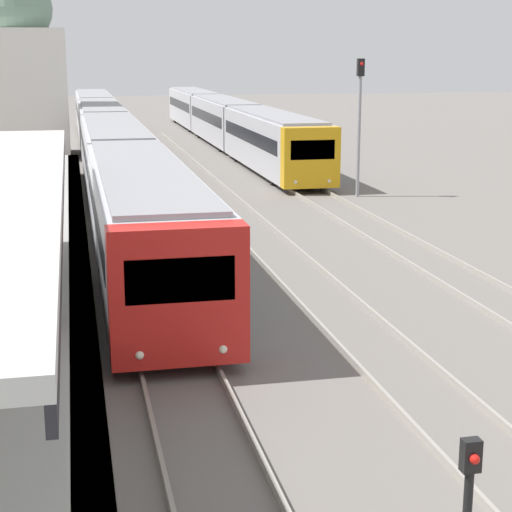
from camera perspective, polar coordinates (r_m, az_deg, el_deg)
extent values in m
cube|color=black|center=(14.32, -12.87, 3.86)|extent=(0.08, 17.90, 0.24)
cylinder|color=#2D2D33|center=(16.29, -14.34, -2.90)|extent=(0.14, 0.14, 0.85)
cylinder|color=#2D2D33|center=(16.28, -13.64, -2.86)|extent=(0.14, 0.14, 0.85)
cube|color=olive|center=(16.10, -14.13, -0.40)|extent=(0.40, 0.22, 0.60)
sphere|color=tan|center=(16.01, -14.21, 1.01)|extent=(0.22, 0.22, 0.22)
cube|color=#334C8E|center=(15.90, -14.16, -0.50)|extent=(0.30, 0.18, 0.40)
cube|color=red|center=(15.58, -5.20, -2.59)|extent=(2.52, 0.70, 2.57)
cube|color=black|center=(15.17, -5.07, -1.62)|extent=(1.97, 0.04, 0.82)
sphere|color=#EFEACC|center=(15.50, -7.76, -6.57)|extent=(0.16, 0.16, 0.16)
sphere|color=#EFEACC|center=(15.67, -2.21, -6.23)|extent=(0.16, 0.16, 0.16)
cube|color=#B7B7BC|center=(22.78, -7.51, 2.45)|extent=(2.52, 14.15, 2.57)
cube|color=gray|center=(22.57, -7.61, 5.80)|extent=(2.22, 13.87, 0.12)
cube|color=black|center=(22.73, -7.53, 3.15)|extent=(2.54, 13.02, 0.67)
cylinder|color=black|center=(18.55, -9.50, -3.98)|extent=(0.12, 0.70, 0.70)
cylinder|color=black|center=(18.75, -2.93, -3.62)|extent=(0.12, 0.70, 0.70)
cylinder|color=black|center=(27.47, -10.47, 1.65)|extent=(0.12, 0.70, 0.70)
cylinder|color=black|center=(27.61, -6.02, 1.86)|extent=(0.12, 0.70, 0.70)
cube|color=#B7B7BC|center=(37.10, -9.41, 6.58)|extent=(2.52, 14.15, 2.57)
cube|color=gray|center=(36.97, -9.49, 8.65)|extent=(2.22, 13.87, 0.12)
cube|color=black|center=(37.07, -9.42, 7.02)|extent=(2.54, 13.02, 0.67)
cylinder|color=black|center=(32.68, -10.78, 3.49)|extent=(0.12, 0.70, 0.70)
cylinder|color=black|center=(32.80, -7.03, 3.66)|extent=(0.12, 0.70, 0.70)
cylinder|color=black|center=(41.78, -11.15, 5.59)|extent=(0.12, 0.70, 0.70)
cylinder|color=black|center=(41.87, -8.20, 5.72)|extent=(0.12, 0.70, 0.70)
cube|color=#B7B7BC|center=(51.52, -10.26, 8.41)|extent=(2.52, 14.15, 2.57)
cube|color=gray|center=(51.43, -10.32, 9.90)|extent=(2.22, 13.87, 0.12)
cube|color=black|center=(51.50, -10.27, 8.72)|extent=(2.54, 13.02, 0.67)
cylinder|color=black|center=(47.04, -11.29, 6.43)|extent=(0.12, 0.70, 0.70)
cylinder|color=black|center=(47.12, -8.67, 6.55)|extent=(0.12, 0.70, 0.70)
cylinder|color=black|center=(56.19, -11.48, 7.52)|extent=(0.12, 0.70, 0.70)
cylinder|color=black|center=(56.25, -9.28, 7.61)|extent=(0.12, 0.70, 0.70)
cube|color=#B7B7BC|center=(65.98, -10.74, 9.43)|extent=(2.52, 14.15, 2.57)
cube|color=gray|center=(65.91, -10.79, 10.59)|extent=(2.22, 13.87, 0.12)
cube|color=black|center=(65.96, -10.75, 9.67)|extent=(2.54, 13.02, 0.67)
cylinder|color=black|center=(61.47, -11.57, 7.99)|extent=(0.12, 0.70, 0.70)
cylinder|color=black|center=(61.53, -9.55, 8.08)|extent=(0.12, 0.70, 0.70)
cylinder|color=black|center=(70.63, -11.68, 8.65)|extent=(0.12, 0.70, 0.70)
cylinder|color=black|center=(70.69, -9.93, 8.73)|extent=(0.12, 0.70, 0.70)
cube|color=gold|center=(36.30, 3.65, 6.57)|extent=(2.44, 0.70, 2.55)
cube|color=black|center=(35.94, 3.80, 7.08)|extent=(1.91, 0.04, 0.82)
sphere|color=#EFEACC|center=(35.91, 2.65, 4.94)|extent=(0.16, 0.16, 0.16)
sphere|color=#EFEACC|center=(36.31, 4.89, 5.00)|extent=(0.16, 0.16, 0.16)
cube|color=#B7B7BC|center=(43.14, 1.08, 7.67)|extent=(2.44, 13.51, 2.55)
cube|color=gray|center=(43.03, 1.08, 9.44)|extent=(2.15, 13.24, 0.12)
cube|color=black|center=(43.11, 1.08, 8.05)|extent=(2.46, 12.43, 0.66)
cylinder|color=black|center=(38.80, 1.05, 5.26)|extent=(0.12, 0.70, 0.70)
cylinder|color=black|center=(39.32, 4.02, 5.34)|extent=(0.12, 0.70, 0.70)
cylinder|color=black|center=(47.32, -1.39, 6.72)|extent=(0.12, 0.70, 0.70)
cylinder|color=black|center=(47.75, 1.08, 6.79)|extent=(0.12, 0.70, 0.70)
cube|color=#B7B7BC|center=(56.67, -2.16, 9.03)|extent=(2.44, 13.51, 2.55)
cube|color=gray|center=(56.58, -2.18, 10.38)|extent=(2.15, 13.24, 0.12)
cube|color=black|center=(56.65, -2.17, 9.31)|extent=(2.46, 12.43, 0.66)
cylinder|color=black|center=(52.29, -2.44, 7.35)|extent=(0.12, 0.70, 0.70)
cylinder|color=black|center=(52.68, -0.19, 7.41)|extent=(0.12, 0.70, 0.70)
cylinder|color=black|center=(60.92, -3.85, 8.19)|extent=(0.12, 0.70, 0.70)
cylinder|color=black|center=(61.25, -1.91, 8.24)|extent=(0.12, 0.70, 0.70)
cube|color=#B7B7BC|center=(70.32, -4.16, 9.85)|extent=(2.44, 13.51, 2.55)
cube|color=gray|center=(70.25, -4.18, 10.93)|extent=(2.15, 13.24, 0.12)
cube|color=black|center=(70.31, -4.16, 10.07)|extent=(2.46, 12.43, 0.66)
cylinder|color=black|center=(65.93, -4.50, 8.57)|extent=(0.12, 0.70, 0.70)
cylinder|color=black|center=(66.24, -2.70, 8.62)|extent=(0.12, 0.70, 0.70)
cylinder|color=black|center=(74.61, -5.43, 9.10)|extent=(0.12, 0.70, 0.70)
cylinder|color=black|center=(74.89, -3.83, 9.15)|extent=(0.12, 0.70, 0.70)
cube|color=black|center=(9.42, 14.13, -12.76)|extent=(0.20, 0.14, 0.36)
sphere|color=red|center=(9.35, 14.38, -12.99)|extent=(0.11, 0.11, 0.11)
cylinder|color=gray|center=(35.65, 6.88, 8.42)|extent=(0.14, 0.14, 5.62)
cube|color=black|center=(35.53, 6.99, 12.37)|extent=(0.28, 0.20, 0.70)
sphere|color=red|center=(35.42, 7.06, 12.60)|extent=(0.14, 0.14, 0.14)
cube|color=silver|center=(51.71, -15.35, 10.42)|extent=(5.18, 5.18, 7.17)
sphere|color=slate|center=(51.72, -15.68, 15.60)|extent=(3.98, 3.98, 3.98)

